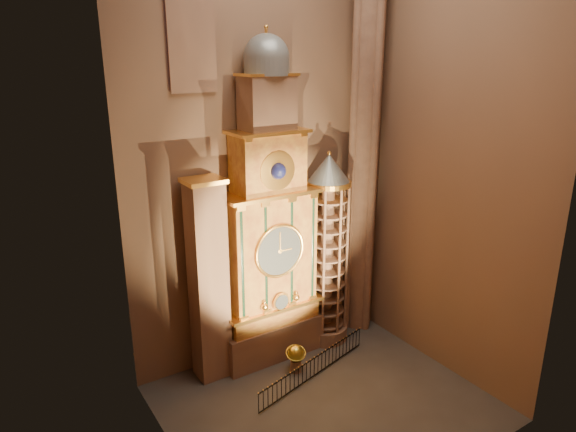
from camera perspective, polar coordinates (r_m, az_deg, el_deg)
floor at (r=25.55m, az=4.17°, el=-20.00°), size 14.00×14.00×0.00m
wall_back at (r=25.66m, az=-3.43°, el=7.33°), size 22.00×0.00×22.00m
wall_left at (r=17.48m, az=-13.66°, el=1.93°), size 0.00×22.00×22.00m
wall_right at (r=25.57m, az=17.44°, el=6.52°), size 0.00×22.00×22.00m
astronomical_clock at (r=25.92m, az=-2.12°, el=-2.46°), size 5.60×2.41×16.70m
portrait_tower at (r=25.08m, az=-8.83°, el=-7.16°), size 1.80×1.60×10.20m
stair_turret at (r=28.06m, az=4.34°, el=-3.97°), size 2.50×2.50×10.80m
gothic_pier at (r=28.36m, az=8.47°, el=8.16°), size 2.04×2.04×22.00m
stained_glass_window at (r=23.77m, az=-10.71°, el=19.57°), size 2.20×0.14×5.20m
celestial_globe at (r=27.02m, az=0.87°, el=-15.29°), size 1.33×1.30×1.49m
iron_railing at (r=26.80m, az=2.93°, el=-16.42°), size 7.52×1.93×1.07m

